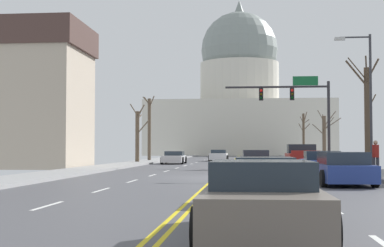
# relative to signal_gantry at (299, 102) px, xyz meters

# --- Properties ---
(ground) EXTENTS (20.00, 180.00, 0.20)m
(ground) POSITION_rel_signal_gantry_xyz_m (-5.38, -15.92, -4.90)
(ground) COLOR #4B4B50
(signal_gantry) EXTENTS (7.91, 0.41, 6.74)m
(signal_gantry) POSITION_rel_signal_gantry_xyz_m (0.00, 0.00, 0.00)
(signal_gantry) COLOR #28282D
(signal_gantry) RESTS_ON ground
(street_lamp_right) EXTENTS (1.98, 0.24, 7.54)m
(street_lamp_right) POSITION_rel_signal_gantry_xyz_m (2.57, -11.77, -0.34)
(street_lamp_right) COLOR #333338
(street_lamp_right) RESTS_ON ground
(capitol_building) EXTENTS (34.33, 20.61, 30.11)m
(capitol_building) POSITION_rel_signal_gantry_xyz_m (-5.38, 65.62, 5.47)
(capitol_building) COLOR beige
(capitol_building) RESTS_ON ground
(pickup_truck_near_00) EXTENTS (2.38, 5.30, 1.69)m
(pickup_truck_near_00) POSITION_rel_signal_gantry_xyz_m (-0.07, -2.87, -4.17)
(pickup_truck_near_00) COLOR maroon
(pickup_truck_near_00) RESTS_ON ground
(sedan_near_01) EXTENTS (2.01, 4.55, 1.30)m
(sedan_near_01) POSITION_rel_signal_gantry_xyz_m (-3.43, -8.61, -4.31)
(sedan_near_01) COLOR #B71414
(sedan_near_01) RESTS_ON ground
(sedan_near_02) EXTENTS (2.15, 4.48, 1.28)m
(sedan_near_02) POSITION_rel_signal_gantry_xyz_m (-0.21, -14.43, -4.33)
(sedan_near_02) COLOR navy
(sedan_near_02) RESTS_ON ground
(sedan_near_03) EXTENTS (2.20, 4.52, 1.28)m
(sedan_near_03) POSITION_rel_signal_gantry_xyz_m (-0.27, -20.93, -4.32)
(sedan_near_03) COLOR navy
(sedan_near_03) RESTS_ON ground
(sedan_near_04) EXTENTS (1.98, 4.27, 1.19)m
(sedan_near_04) POSITION_rel_signal_gantry_xyz_m (-3.47, -27.90, -4.36)
(sedan_near_04) COLOR #9EA3A8
(sedan_near_04) RESTS_ON ground
(sedan_near_05) EXTENTS (2.01, 4.65, 1.24)m
(sedan_near_05) POSITION_rel_signal_gantry_xyz_m (-3.70, -34.15, -4.34)
(sedan_near_05) COLOR #6B6056
(sedan_near_05) RESTS_ON ground
(sedan_oncoming_00) EXTENTS (2.07, 4.63, 1.13)m
(sedan_oncoming_00) POSITION_rel_signal_gantry_xyz_m (-10.46, 6.91, -4.39)
(sedan_oncoming_00) COLOR silver
(sedan_oncoming_00) RESTS_ON ground
(sedan_oncoming_01) EXTENTS (2.03, 4.35, 1.22)m
(sedan_oncoming_01) POSITION_rel_signal_gantry_xyz_m (-6.99, 17.34, -4.34)
(sedan_oncoming_01) COLOR silver
(sedan_oncoming_01) RESTS_ON ground
(flank_building_00) EXTENTS (12.16, 7.19, 10.25)m
(flank_building_00) POSITION_rel_signal_gantry_xyz_m (-21.45, -4.38, 0.26)
(flank_building_00) COLOR #B2A38E
(flank_building_00) RESTS_ON ground
(bare_tree_00) EXTENTS (2.04, 2.53, 6.50)m
(bare_tree_00) POSITION_rel_signal_gantry_xyz_m (3.02, -9.84, -1.56)
(bare_tree_00) COLOR #4C3D2D
(bare_tree_00) RESTS_ON ground
(bare_tree_01) EXTENTS (2.01, 2.33, 5.46)m
(bare_tree_01) POSITION_rel_signal_gantry_xyz_m (-14.15, 8.73, -2.25)
(bare_tree_01) COLOR brown
(bare_tree_01) RESTS_ON ground
(bare_tree_02) EXTENTS (2.94, 2.16, 4.96)m
(bare_tree_02) POSITION_rel_signal_gantry_xyz_m (3.58, 12.72, -2.43)
(bare_tree_02) COLOR brown
(bare_tree_02) RESTS_ON ground
(bare_tree_03) EXTENTS (1.50, 1.66, 6.75)m
(bare_tree_03) POSITION_rel_signal_gantry_xyz_m (-14.22, 15.46, -1.39)
(bare_tree_03) COLOR brown
(bare_tree_03) RESTS_ON ground
(bare_tree_04) EXTENTS (1.34, 1.86, 5.72)m
(bare_tree_04) POSITION_rel_signal_gantry_xyz_m (2.92, 26.33, -1.85)
(bare_tree_04) COLOR #4C3D2D
(bare_tree_04) RESTS_ON ground
(pedestrian_00) EXTENTS (0.35, 0.34, 1.67)m
(pedestrian_00) POSITION_rel_signal_gantry_xyz_m (2.58, -13.83, -3.85)
(pedestrian_00) COLOR #33333D
(pedestrian_00) RESTS_ON ground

